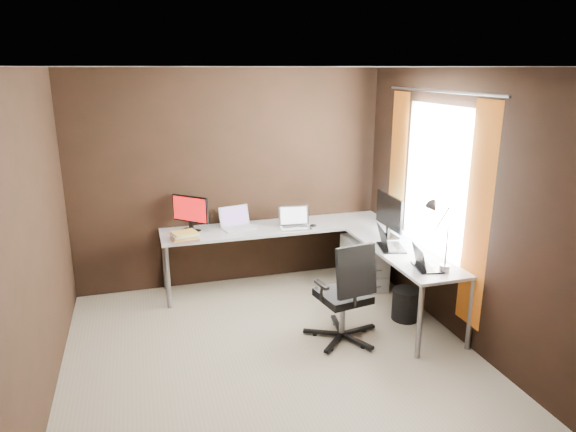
# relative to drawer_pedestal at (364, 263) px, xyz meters

# --- Properties ---
(room) EXTENTS (3.60, 3.60, 2.50)m
(room) POSITION_rel_drawer_pedestal_xyz_m (-1.09, -1.08, 0.98)
(room) COLOR #B7A88E
(room) RESTS_ON ground
(desk) EXTENTS (2.65, 2.25, 0.73)m
(desk) POSITION_rel_drawer_pedestal_xyz_m (-0.59, -0.11, 0.38)
(desk) COLOR white
(desk) RESTS_ON ground
(drawer_pedestal) EXTENTS (0.42, 0.50, 0.60)m
(drawer_pedestal) POSITION_rel_drawer_pedestal_xyz_m (0.00, 0.00, 0.00)
(drawer_pedestal) COLOR white
(drawer_pedestal) RESTS_ON ground
(monitor_left) EXTENTS (0.36, 0.33, 0.40)m
(monitor_left) POSITION_rel_drawer_pedestal_xyz_m (-1.93, 0.45, 0.66)
(monitor_left) COLOR black
(monitor_left) RESTS_ON desk
(monitor_right) EXTENTS (0.14, 0.57, 0.47)m
(monitor_right) POSITION_rel_drawer_pedestal_xyz_m (0.09, -0.38, 0.70)
(monitor_right) COLOR black
(monitor_right) RESTS_ON desk
(laptop_white) EXTENTS (0.41, 0.33, 0.24)m
(laptop_white) POSITION_rel_drawer_pedestal_xyz_m (-1.42, 0.43, 0.48)
(laptop_white) COLOR white
(laptop_white) RESTS_ON desk
(laptop_silver) EXTENTS (0.38, 0.29, 0.23)m
(laptop_silver) POSITION_rel_drawer_pedestal_xyz_m (-0.78, 0.25, 0.48)
(laptop_silver) COLOR silver
(laptop_silver) RESTS_ON desk
(laptop_black_big) EXTENTS (0.31, 0.39, 0.23)m
(laptop_black_big) POSITION_rel_drawer_pedestal_xyz_m (-0.08, -0.71, 0.48)
(laptop_black_big) COLOR black
(laptop_black_big) RESTS_ON desk
(laptop_black_small) EXTENTS (0.28, 0.35, 0.21)m
(laptop_black_small) POSITION_rel_drawer_pedestal_xyz_m (-0.01, -1.28, 0.48)
(laptop_black_small) COLOR black
(laptop_black_small) RESTS_ON desk
(book_stack) EXTENTS (0.31, 0.26, 0.09)m
(book_stack) POSITION_rel_drawer_pedestal_xyz_m (-2.03, 0.15, 0.47)
(book_stack) COLOR tan
(book_stack) RESTS_ON desk
(mouse_left) EXTENTS (0.09, 0.07, 0.03)m
(mouse_left) POSITION_rel_drawer_pedestal_xyz_m (-2.02, 0.15, 0.45)
(mouse_left) COLOR black
(mouse_left) RESTS_ON desk
(mouse_corner) EXTENTS (0.08, 0.06, 0.03)m
(mouse_corner) POSITION_rel_drawer_pedestal_xyz_m (-0.57, 0.21, 0.45)
(mouse_corner) COLOR black
(mouse_corner) RESTS_ON desk
(desk_lamp) EXTENTS (0.20, 0.24, 0.65)m
(desk_lamp) POSITION_rel_drawer_pedestal_xyz_m (0.05, -1.35, 0.84)
(desk_lamp) COLOR slate
(desk_lamp) RESTS_ON desk
(office_chair) EXTENTS (0.56, 0.57, 0.99)m
(office_chair) POSITION_rel_drawer_pedestal_xyz_m (-0.70, -1.08, -0.01)
(office_chair) COLOR black
(office_chair) RESTS_ON ground
(wastebasket) EXTENTS (0.33, 0.33, 0.32)m
(wastebasket) POSITION_rel_drawer_pedestal_xyz_m (0.07, -0.87, -0.14)
(wastebasket) COLOR black
(wastebasket) RESTS_ON ground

